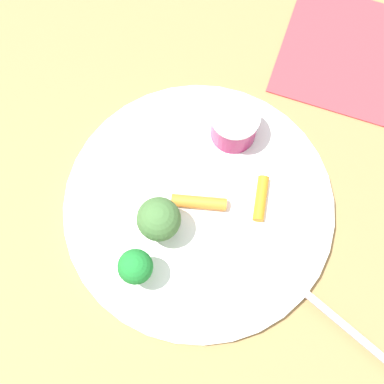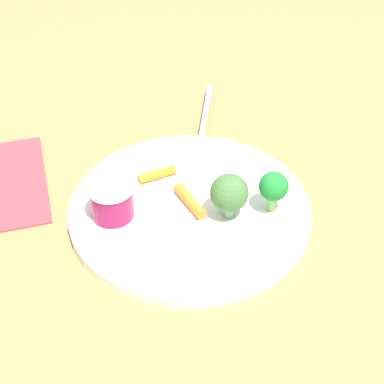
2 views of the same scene
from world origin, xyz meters
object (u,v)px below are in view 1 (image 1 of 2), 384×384
Objects in this scene: fork at (330,314)px; napkin at (357,55)px; broccoli_floret_0 at (159,219)px; sauce_cup at (234,125)px; carrot_stick_0 at (261,199)px; broccoli_floret_1 at (135,267)px; plate at (199,206)px; carrot_stick_1 at (205,200)px.

fork is 1.09× the size of napkin.
broccoli_floret_0 is at bearing 75.56° from napkin.
sauce_cup is 1.08× the size of carrot_stick_0.
carrot_stick_0 is 0.25× the size of fork.
broccoli_floret_1 is 1.09× the size of carrot_stick_0.
carrot_stick_0 is 0.27× the size of napkin.
carrot_stick_0 is (-0.05, -0.04, 0.01)m from plate.
carrot_stick_0 is at bearing -116.09° from broccoli_floret_1.
plate is 5.09× the size of broccoli_floret_0.
sauce_cup reaches higher than plate.
broccoli_floret_0 reaches higher than carrot_stick_1.
sauce_cup is 0.08m from carrot_stick_0.
plate is 1.60× the size of napkin.
carrot_stick_0 is (-0.06, 0.05, -0.01)m from sauce_cup.
sauce_cup is 0.08m from carrot_stick_1.
sauce_cup is at bearing -90.23° from broccoli_floret_1.
carrot_stick_0 is at bearing -29.43° from fork.
carrot_stick_0 reaches higher than fork.
fork is (-0.17, -0.06, -0.03)m from broccoli_floret_1.
carrot_stick_1 reaches higher than plate.
fork is 0.29m from napkin.
plate is 0.10m from broccoli_floret_1.
fork is at bearing 168.73° from carrot_stick_1.
carrot_stick_0 is at bearing -131.49° from broccoli_floret_0.
sauce_cup is at bearing -32.94° from fork.
carrot_stick_0 is at bearing -145.86° from carrot_stick_1.
plate is 0.06m from carrot_stick_0.
broccoli_floret_0 reaches higher than sauce_cup.
napkin is (-0.07, -0.33, -0.04)m from broccoli_floret_1.
broccoli_floret_1 is 0.29× the size of napkin.
broccoli_floret_1 is 0.34m from napkin.
broccoli_floret_1 is 0.27× the size of fork.
broccoli_floret_1 is 0.18m from fork.
carrot_stick_0 is (-0.06, -0.12, -0.03)m from broccoli_floret_1.
carrot_stick_0 is 0.21m from napkin.
sauce_cup is 0.17m from broccoli_floret_1.
broccoli_floret_1 is (0.01, 0.09, 0.04)m from plate.
broccoli_floret_1 is at bearing 78.66° from napkin.
broccoli_floret_1 reaches higher than fork.
plate is at bearing 97.41° from sauce_cup.
sauce_cup is 0.12m from broccoli_floret_0.
napkin is (-0.07, -0.16, -0.03)m from sauce_cup.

